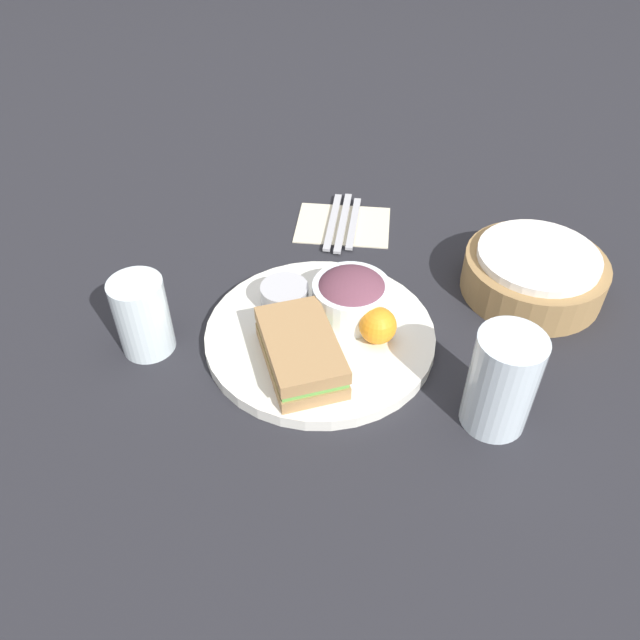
% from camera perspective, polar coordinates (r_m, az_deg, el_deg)
% --- Properties ---
extents(ground_plane, '(4.00, 4.00, 0.00)m').
position_cam_1_polar(ground_plane, '(0.87, 0.00, -1.84)').
color(ground_plane, '#232328').
extents(plate, '(0.32, 0.32, 0.02)m').
position_cam_1_polar(plate, '(0.86, 0.00, -1.42)').
color(plate, white).
rests_on(plate, ground_plane).
extents(sandwich, '(0.17, 0.14, 0.05)m').
position_cam_1_polar(sandwich, '(0.79, -1.77, -2.91)').
color(sandwich, '#A37A4C').
rests_on(sandwich, plate).
extents(salad_bowl, '(0.11, 0.11, 0.07)m').
position_cam_1_polar(salad_bowl, '(0.86, 2.87, 2.27)').
color(salad_bowl, white).
rests_on(salad_bowl, plate).
extents(dressing_cup, '(0.07, 0.07, 0.04)m').
position_cam_1_polar(dressing_cup, '(0.88, -3.24, 2.11)').
color(dressing_cup, '#B7B7BC').
rests_on(dressing_cup, plate).
extents(orange_wedge, '(0.05, 0.05, 0.05)m').
position_cam_1_polar(orange_wedge, '(0.83, 5.32, -0.51)').
color(orange_wedge, orange).
rests_on(orange_wedge, plate).
extents(drink_glass, '(0.08, 0.08, 0.13)m').
position_cam_1_polar(drink_glass, '(0.75, 16.30, -5.43)').
color(drink_glass, silver).
rests_on(drink_glass, ground_plane).
extents(bread_basket, '(0.21, 0.21, 0.07)m').
position_cam_1_polar(bread_basket, '(0.98, 18.97, 4.08)').
color(bread_basket, '#997547').
rests_on(bread_basket, ground_plane).
extents(napkin, '(0.12, 0.16, 0.00)m').
position_cam_1_polar(napkin, '(1.09, 2.12, 8.73)').
color(napkin, beige).
rests_on(napkin, ground_plane).
extents(fork, '(0.17, 0.02, 0.01)m').
position_cam_1_polar(fork, '(1.09, 1.17, 9.01)').
color(fork, '#B2B2B7').
rests_on(fork, napkin).
extents(knife, '(0.18, 0.02, 0.01)m').
position_cam_1_polar(knife, '(1.09, 2.12, 8.93)').
color(knife, '#B2B2B7').
rests_on(knife, napkin).
extents(spoon, '(0.15, 0.02, 0.01)m').
position_cam_1_polar(spoon, '(1.08, 3.08, 8.85)').
color(spoon, '#B2B2B7').
rests_on(spoon, napkin).
extents(water_glass, '(0.07, 0.07, 0.11)m').
position_cam_1_polar(water_glass, '(0.85, -15.94, 0.36)').
color(water_glass, silver).
rests_on(water_glass, ground_plane).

